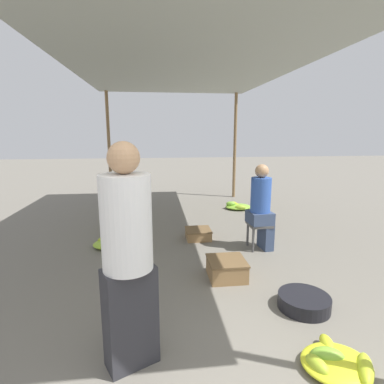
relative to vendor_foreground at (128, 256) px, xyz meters
The scene contains 14 objects.
canopy_post_back_left 5.97m from the vendor_foreground, 99.27° to the left, with size 0.08×0.08×2.77m, color olive.
canopy_post_back_right 6.34m from the vendor_foreground, 68.21° to the left, with size 0.08×0.08×2.77m, color olive.
canopy_tarp 3.31m from the vendor_foreground, 75.12° to the left, with size 3.70×6.91×0.04m, color #9EA399.
vendor_foreground is the anchor object (origin of this frame).
stool 2.84m from the vendor_foreground, 50.58° to the left, with size 0.34×0.34×0.40m.
vendor_seated 2.80m from the vendor_foreground, 50.25° to the left, with size 0.37×0.37×1.30m.
basin_black 1.94m from the vendor_foreground, 17.71° to the left, with size 0.52×0.52×0.14m.
banana_pile_left_0 2.67m from the vendor_foreground, 101.81° to the left, with size 0.54×0.61×0.19m.
banana_pile_left_1 3.42m from the vendor_foreground, 99.59° to the left, with size 0.49×0.47×0.21m.
banana_pile_left_2 4.35m from the vendor_foreground, 96.79° to the left, with size 0.49×0.40×0.24m.
banana_pile_right_0 1.76m from the vendor_foreground, ahead, with size 0.56×0.59×0.15m.
banana_pile_right_1 5.10m from the vendor_foreground, 65.41° to the left, with size 0.60×0.63×0.18m.
crate_near 2.94m from the vendor_foreground, 71.46° to the left, with size 0.42×0.42×0.17m.
crate_mid 1.82m from the vendor_foreground, 50.48° to the left, with size 0.46×0.46×0.23m.
Camera 1 is at (-0.48, -1.12, 1.76)m, focal length 28.00 mm.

